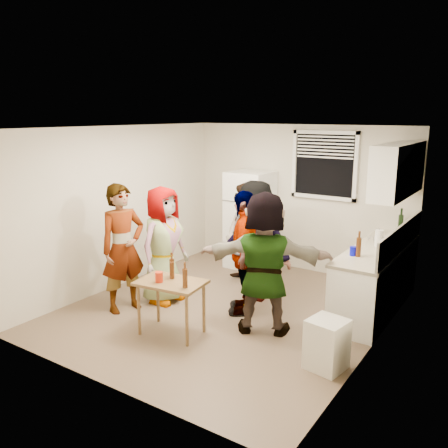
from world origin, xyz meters
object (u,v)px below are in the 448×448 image
Objects in this scene: wine_bottle at (400,234)px; beer_bottle_counter at (358,257)px; blue_cup at (353,256)px; kettle at (378,244)px; refrigerator at (250,220)px; guest_back_left at (247,284)px; beer_bottle_table at (172,278)px; guest_grey at (165,300)px; trash_bin at (327,346)px; guest_back_right at (254,298)px; guest_orange at (263,330)px; guest_black at (244,311)px; guest_stripe at (126,309)px; serving_table at (172,333)px; red_cup at (159,282)px.

beer_bottle_counter is (-0.15, -1.51, 0.00)m from wine_bottle.
kettle is at bearing 80.90° from blue_cup.
guest_back_left is at bearing -62.27° from refrigerator.
refrigerator is 2.82m from beer_bottle_table.
refrigerator is 1.00× the size of guest_grey.
guest_back_left is at bearing -25.40° from guest_grey.
wine_bottle is 2.49m from guest_back_left.
guest_grey is (-2.68, 0.49, -0.25)m from trash_bin.
blue_cup is 2.77m from guest_grey.
guest_back_left is 0.93× the size of guest_back_right.
kettle is 0.78m from wine_bottle.
guest_grey is 1.32m from guest_back_right.
beer_bottle_table is 0.12× the size of guest_orange.
guest_back_right is (0.85, -1.30, -0.85)m from refrigerator.
refrigerator is 1.04× the size of guest_back_left.
guest_back_right reaches higher than guest_grey.
beer_bottle_table reaches higher than guest_black.
guest_grey is 0.96× the size of guest_back_right.
beer_bottle_table is (-1.89, -2.22, -0.22)m from kettle.
blue_cup reaches higher than beer_bottle_table.
refrigerator is at bearing 150.45° from kettle.
guest_black is at bearing -42.77° from guest_stripe.
beer_bottle_counter reaches higher than kettle.
guest_back_left is at bearing 171.47° from kettle.
guest_black is at bearing -155.69° from kettle.
red_cup is (-0.10, -0.10, 0.68)m from serving_table.
refrigerator is at bearing -174.83° from wine_bottle.
red_cup is 0.07× the size of guest_stripe.
guest_back_right is at bearing -179.15° from blue_cup.
guest_black is at bearing -59.46° from guest_orange.
refrigerator is at bearing 98.82° from red_cup.
serving_table is 0.48× the size of guest_grey.
blue_cup is 2.32m from beer_bottle_table.
trash_bin is 0.31× the size of guest_orange.
beer_bottle_table is 0.13× the size of guest_grey.
refrigerator is at bearing 142.71° from guest_back_left.
guest_black is (-1.43, -1.25, -0.90)m from kettle.
kettle is at bearing 51.48° from serving_table.
guest_stripe is at bearing -153.67° from blue_cup.
refrigerator is 0.95× the size of guest_orange.
blue_cup is at bearing -115.84° from kettle.
wine_bottle is at bearing 57.29° from red_cup.
beer_bottle_table is at bearing -62.80° from guest_back_left.
guest_back_right is at bearing -23.70° from guest_back_left.
kettle is 2.07m from guest_orange.
serving_table is (-1.84, -2.31, -0.90)m from kettle.
beer_bottle_counter is 3.24m from guest_stripe.
guest_grey is at bearing 169.60° from trash_bin.
refrigerator is 5.86× the size of wine_bottle.
refrigerator reaches higher than wine_bottle.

